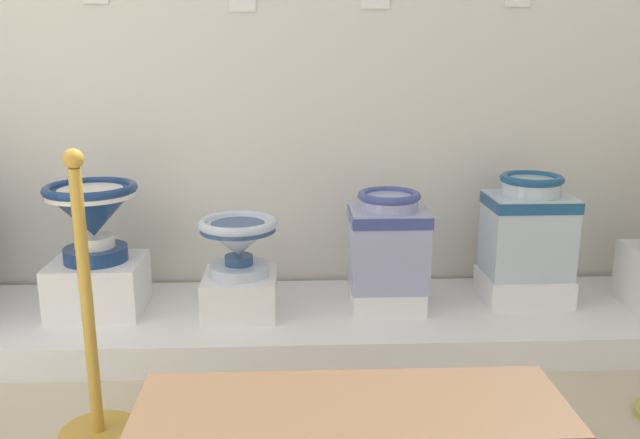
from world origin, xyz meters
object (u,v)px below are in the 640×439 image
object	(u,v)px
antique_toilet_broad_patterned	(388,238)
stanchion_post_near_left	(92,359)
antique_toilet_tall_cobalt	(238,239)
plinth_block_tall_cobalt	(240,294)
plinth_block_squat_floral	(99,286)
antique_toilet_squat_floral	(92,212)
plinth_block_central_ornate	(523,287)
antique_toilet_central_ornate	(528,224)
plinth_block_broad_patterned	(386,297)

from	to	relation	value
antique_toilet_broad_patterned	stanchion_post_near_left	xyz separation A→B (m)	(-1.09, -0.78, -0.18)
antique_toilet_tall_cobalt	antique_toilet_broad_patterned	xyz separation A→B (m)	(0.66, 0.04, -0.01)
plinth_block_tall_cobalt	stanchion_post_near_left	distance (m)	0.86
plinth_block_squat_floral	antique_toilet_squat_floral	distance (m)	0.34
plinth_block_squat_floral	plinth_block_tall_cobalt	world-z (taller)	plinth_block_squat_floral
antique_toilet_squat_floral	antique_toilet_broad_patterned	distance (m)	1.30
antique_toilet_squat_floral	plinth_block_central_ornate	xyz separation A→B (m)	(1.95, 0.05, -0.39)
plinth_block_squat_floral	antique_toilet_tall_cobalt	size ratio (longest dim) A/B	1.14
antique_toilet_central_ornate	antique_toilet_squat_floral	bearing A→B (deg)	-178.61
plinth_block_squat_floral	stanchion_post_near_left	world-z (taller)	stanchion_post_near_left
antique_toilet_squat_floral	antique_toilet_broad_patterned	xyz separation A→B (m)	(1.29, -0.02, -0.13)
antique_toilet_tall_cobalt	antique_toilet_central_ornate	bearing A→B (deg)	4.36
antique_toilet_broad_patterned	plinth_block_central_ornate	size ratio (longest dim) A/B	1.13
plinth_block_tall_cobalt	antique_toilet_tall_cobalt	xyz separation A→B (m)	(-0.00, 0.00, 0.25)
antique_toilet_squat_floral	plinth_block_tall_cobalt	xyz separation A→B (m)	(0.63, -0.05, -0.37)
antique_toilet_broad_patterned	stanchion_post_near_left	bearing A→B (deg)	-144.31
antique_toilet_tall_cobalt	plinth_block_central_ornate	xyz separation A→B (m)	(1.31, 0.10, -0.28)
plinth_block_tall_cobalt	antique_toilet_central_ornate	world-z (taller)	antique_toilet_central_ornate
antique_toilet_broad_patterned	antique_toilet_central_ornate	size ratio (longest dim) A/B	0.94
plinth_block_broad_patterned	antique_toilet_squat_floral	bearing A→B (deg)	179.32
plinth_block_tall_cobalt	plinth_block_central_ornate	world-z (taller)	plinth_block_tall_cobalt
plinth_block_tall_cobalt	plinth_block_central_ornate	size ratio (longest dim) A/B	0.84
plinth_block_squat_floral	antique_toilet_squat_floral	xyz separation A→B (m)	(0.00, 0.00, 0.34)
plinth_block_tall_cobalt	antique_toilet_broad_patterned	bearing A→B (deg)	3.25
antique_toilet_squat_floral	plinth_block_tall_cobalt	world-z (taller)	antique_toilet_squat_floral
antique_toilet_squat_floral	stanchion_post_near_left	bearing A→B (deg)	-75.55
antique_toilet_squat_floral	plinth_block_broad_patterned	xyz separation A→B (m)	(1.29, -0.02, -0.41)
plinth_block_tall_cobalt	plinth_block_broad_patterned	world-z (taller)	plinth_block_tall_cobalt
plinth_block_central_ornate	stanchion_post_near_left	world-z (taller)	stanchion_post_near_left
plinth_block_central_ornate	stanchion_post_near_left	distance (m)	1.94
antique_toilet_broad_patterned	stanchion_post_near_left	distance (m)	1.35
antique_toilet_broad_patterned	antique_toilet_central_ornate	xyz separation A→B (m)	(0.65, 0.06, 0.04)
antique_toilet_tall_cobalt	antique_toilet_central_ornate	xyz separation A→B (m)	(1.31, 0.10, 0.03)
antique_toilet_tall_cobalt	plinth_block_broad_patterned	bearing A→B (deg)	3.25
antique_toilet_squat_floral	antique_toilet_tall_cobalt	size ratio (longest dim) A/B	1.15
antique_toilet_broad_patterned	antique_toilet_central_ornate	distance (m)	0.66
plinth_block_tall_cobalt	antique_toilet_central_ornate	distance (m)	1.35
plinth_block_tall_cobalt	antique_toilet_broad_patterned	world-z (taller)	antique_toilet_broad_patterned
stanchion_post_near_left	antique_toilet_tall_cobalt	bearing A→B (deg)	60.16
plinth_block_tall_cobalt	antique_toilet_broad_patterned	xyz separation A→B (m)	(0.66, 0.04, 0.24)
plinth_block_broad_patterned	antique_toilet_central_ornate	world-z (taller)	antique_toilet_central_ornate
plinth_block_tall_cobalt	stanchion_post_near_left	world-z (taller)	stanchion_post_near_left
plinth_block_central_ornate	antique_toilet_central_ornate	world-z (taller)	antique_toilet_central_ornate
plinth_block_tall_cobalt	stanchion_post_near_left	bearing A→B (deg)	-119.84
plinth_block_tall_cobalt	antique_toilet_broad_patterned	distance (m)	0.70
plinth_block_broad_patterned	stanchion_post_near_left	distance (m)	1.34
antique_toilet_squat_floral	plinth_block_central_ornate	distance (m)	1.99
plinth_block_tall_cobalt	plinth_block_squat_floral	bearing A→B (deg)	175.22
antique_toilet_central_ornate	antique_toilet_broad_patterned	bearing A→B (deg)	-174.52
antique_toilet_central_ornate	stanchion_post_near_left	bearing A→B (deg)	-154.13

